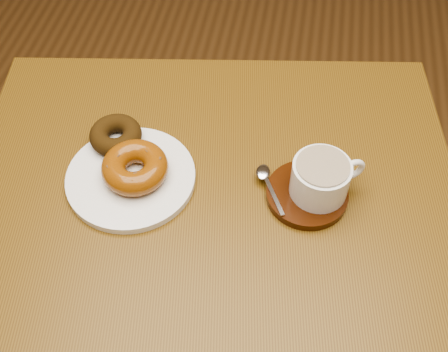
% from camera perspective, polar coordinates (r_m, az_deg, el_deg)
% --- Properties ---
extents(cafe_table, '(0.93, 0.75, 0.79)m').
position_cam_1_polar(cafe_table, '(1.07, -1.06, -4.67)').
color(cafe_table, brown).
rests_on(cafe_table, ground).
extents(donut_plate, '(0.27, 0.27, 0.01)m').
position_cam_1_polar(donut_plate, '(0.98, -9.44, -0.16)').
color(donut_plate, white).
rests_on(donut_plate, cafe_table).
extents(donut_cinnamon, '(0.10, 0.10, 0.03)m').
position_cam_1_polar(donut_cinnamon, '(1.02, -10.94, 4.10)').
color(donut_cinnamon, '#32200A').
rests_on(donut_cinnamon, donut_plate).
extents(donut_caramel, '(0.14, 0.14, 0.04)m').
position_cam_1_polar(donut_caramel, '(0.96, -9.05, 0.87)').
color(donut_caramel, brown).
rests_on(donut_caramel, donut_plate).
extents(saucer, '(0.17, 0.17, 0.01)m').
position_cam_1_polar(saucer, '(0.95, 8.42, -1.85)').
color(saucer, '#311406').
rests_on(saucer, cafe_table).
extents(coffee_cup, '(0.12, 0.10, 0.07)m').
position_cam_1_polar(coffee_cup, '(0.93, 9.86, -0.19)').
color(coffee_cup, white).
rests_on(coffee_cup, saucer).
extents(teaspoon, '(0.06, 0.10, 0.01)m').
position_cam_1_polar(teaspoon, '(0.96, 4.19, -0.05)').
color(teaspoon, silver).
rests_on(teaspoon, saucer).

